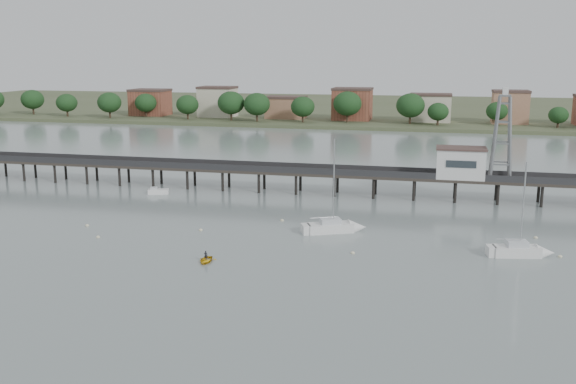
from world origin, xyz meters
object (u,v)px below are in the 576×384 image
(pier, at_px, (317,173))
(sailboat_d, at_px, (526,251))
(lattice_tower, at_px, (502,138))
(yellow_dinghy, at_px, (206,262))
(sailboat_c, at_px, (340,227))
(white_tender, at_px, (158,192))

(pier, height_order, sailboat_d, sailboat_d)
(sailboat_d, bearing_deg, lattice_tower, 80.57)
(pier, bearing_deg, sailboat_d, -43.24)
(pier, xyz_separation_m, sailboat_d, (32.38, -30.46, -3.15))
(lattice_tower, distance_m, yellow_dinghy, 57.13)
(lattice_tower, xyz_separation_m, sailboat_d, (0.88, -30.46, -10.46))
(sailboat_d, distance_m, sailboat_c, 25.19)
(lattice_tower, height_order, sailboat_d, lattice_tower)
(lattice_tower, height_order, sailboat_c, lattice_tower)
(pier, distance_m, yellow_dinghy, 42.28)
(yellow_dinghy, bearing_deg, pier, 77.82)
(lattice_tower, relative_size, sailboat_c, 1.10)
(pier, relative_size, sailboat_c, 10.62)
(sailboat_c, relative_size, white_tender, 3.57)
(white_tender, bearing_deg, lattice_tower, -11.61)
(pier, relative_size, yellow_dinghy, 50.60)
(pier, xyz_separation_m, sailboat_c, (7.92, -24.46, -3.16))
(pier, xyz_separation_m, lattice_tower, (31.50, 0.00, 7.31))
(lattice_tower, bearing_deg, pier, -180.00)
(pier, bearing_deg, yellow_dinghy, -98.15)
(white_tender, bearing_deg, sailboat_d, -39.52)
(sailboat_d, xyz_separation_m, yellow_dinghy, (-38.35, -11.22, -0.65))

